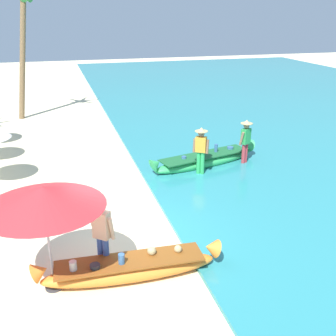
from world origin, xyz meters
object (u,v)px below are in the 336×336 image
(boat_green_midground, at_px, (205,160))
(person_vendor_hatted, at_px, (201,148))
(palm_tree_leaning_seaward, at_px, (23,11))
(person_vendor_assistant, at_px, (246,139))
(boat_orange_foreground, at_px, (130,268))
(patio_umbrella_large, at_px, (43,197))
(person_tourist_customer, at_px, (102,233))

(boat_green_midground, distance_m, person_vendor_hatted, 1.17)
(palm_tree_leaning_seaward, bearing_deg, person_vendor_assistant, -51.46)
(person_vendor_assistant, bearing_deg, palm_tree_leaning_seaward, 128.54)
(boat_orange_foreground, bearing_deg, boat_green_midground, 56.53)
(patio_umbrella_large, bearing_deg, palm_tree_leaning_seaward, 92.47)
(boat_green_midground, distance_m, person_tourist_customer, 7.12)
(person_vendor_assistant, height_order, palm_tree_leaning_seaward, palm_tree_leaning_seaward)
(person_tourist_customer, distance_m, person_vendor_assistant, 7.98)
(boat_orange_foreground, relative_size, person_vendor_hatted, 2.32)
(boat_orange_foreground, height_order, palm_tree_leaning_seaward, palm_tree_leaning_seaward)
(patio_umbrella_large, bearing_deg, boat_green_midground, 46.41)
(person_tourist_customer, xyz_separation_m, palm_tree_leaning_seaward, (-1.76, 14.99, 4.37))
(person_vendor_assistant, distance_m, palm_tree_leaning_seaward, 13.08)
(boat_orange_foreground, relative_size, patio_umbrella_large, 1.70)
(boat_green_midground, bearing_deg, person_vendor_hatted, -120.47)
(boat_orange_foreground, xyz_separation_m, palm_tree_leaning_seaward, (-2.26, 15.39, 5.09))
(person_vendor_hatted, xyz_separation_m, person_vendor_assistant, (1.96, 0.60, -0.02))
(person_tourist_customer, distance_m, palm_tree_leaning_seaward, 15.71)
(person_vendor_hatted, height_order, person_tourist_customer, person_vendor_hatted)
(patio_umbrella_large, bearing_deg, person_vendor_hatted, 44.77)
(person_tourist_customer, relative_size, patio_umbrella_large, 0.72)
(person_vendor_hatted, bearing_deg, palm_tree_leaning_seaward, 119.21)
(boat_orange_foreground, distance_m, person_vendor_hatted, 6.25)
(boat_orange_foreground, distance_m, person_tourist_customer, 0.96)
(person_tourist_customer, bearing_deg, patio_umbrella_large, -165.84)
(boat_orange_foreground, relative_size, person_vendor_assistant, 2.36)
(boat_orange_foreground, height_order, boat_green_midground, boat_green_midground)
(boat_orange_foreground, xyz_separation_m, person_vendor_assistant, (5.42, 5.74, 0.73))
(boat_orange_foreground, relative_size, person_tourist_customer, 2.35)
(palm_tree_leaning_seaward, bearing_deg, boat_green_midground, -56.83)
(person_vendor_hatted, bearing_deg, boat_green_midground, 59.53)
(person_vendor_hatted, bearing_deg, person_vendor_assistant, 16.90)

